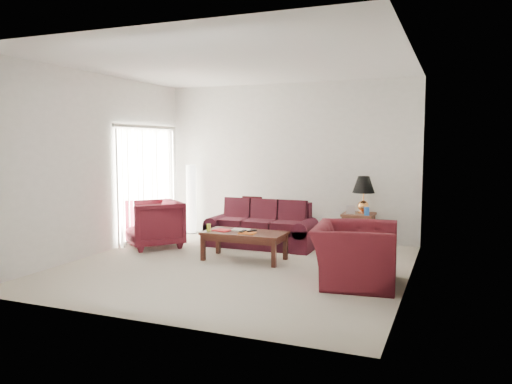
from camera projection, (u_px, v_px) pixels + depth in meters
floor at (235, 266)px, 7.52m from camera, size 5.00×5.00×0.00m
blinds at (147, 184)px, 9.52m from camera, size 0.10×2.00×2.16m
sofa at (261, 225)px, 8.91m from camera, size 1.98×0.93×0.79m
throw_pillow at (252, 206)px, 9.63m from camera, size 0.38×0.19×0.39m
end_table at (358, 230)px, 8.94m from camera, size 0.60×0.60×0.60m
table_lamp at (363, 195)px, 8.90m from camera, size 0.51×0.51×0.66m
clock at (351, 209)px, 8.84m from camera, size 0.16×0.08×0.15m
blue_canister at (367, 211)px, 8.64m from camera, size 0.11×0.11×0.14m
picture_frame at (353, 207)px, 9.06m from camera, size 0.21×0.22×0.06m
floor_lamp at (191, 199)px, 10.22m from camera, size 0.27×0.27×1.43m
armchair_left at (154, 224)px, 8.89m from camera, size 1.28×1.28×0.84m
armchair_right at (355, 254)px, 6.57m from camera, size 1.17×1.30×0.78m
coffee_table at (244, 246)px, 7.90m from camera, size 1.41×0.92×0.46m
magazine_red at (222, 230)px, 7.97m from camera, size 0.32×0.27×0.02m
magazine_white at (241, 230)px, 8.02m from camera, size 0.30×0.24×0.02m
magazine_orange at (247, 233)px, 7.73m from camera, size 0.27×0.22×0.01m
remote_a at (243, 231)px, 7.78m from camera, size 0.06×0.17×0.02m
remote_b at (252, 231)px, 7.81m from camera, size 0.12×0.18×0.02m
yellow_glass at (209, 227)px, 7.95m from camera, size 0.07×0.07×0.11m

